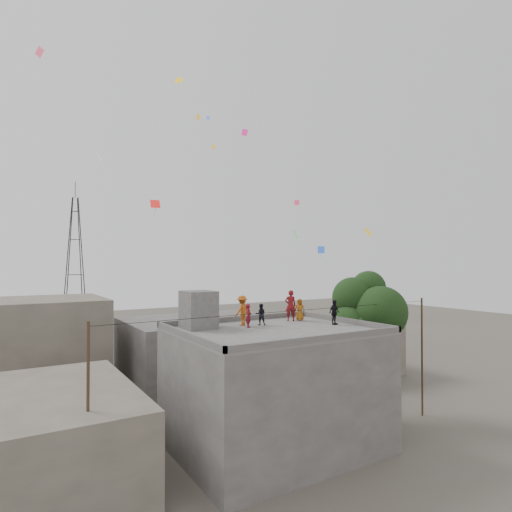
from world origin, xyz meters
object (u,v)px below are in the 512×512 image
(tree, at_px, (367,319))
(person_dark_adult, at_px, (334,312))
(transmission_tower, at_px, (75,267))
(person_red_adult, at_px, (290,305))
(stair_head_box, at_px, (198,310))

(tree, bearing_deg, person_dark_adult, -167.00)
(tree, distance_m, person_dark_adult, 3.60)
(transmission_tower, height_order, person_red_adult, transmission_tower)
(person_red_adult, bearing_deg, person_dark_adult, 138.23)
(tree, height_order, person_dark_adult, tree)
(tree, distance_m, person_red_adult, 5.04)
(stair_head_box, relative_size, tree, 0.22)
(stair_head_box, distance_m, transmission_tower, 37.46)
(transmission_tower, bearing_deg, stair_head_box, -88.77)
(transmission_tower, bearing_deg, person_red_adult, -79.83)
(transmission_tower, bearing_deg, tree, -73.91)
(tree, xyz_separation_m, person_dark_adult, (-3.44, -0.79, 0.70))
(stair_head_box, relative_size, person_dark_adult, 1.43)
(stair_head_box, height_order, person_red_adult, stair_head_box)
(stair_head_box, height_order, tree, tree)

